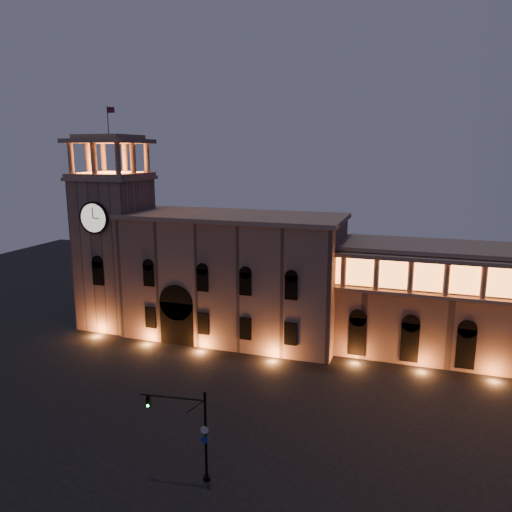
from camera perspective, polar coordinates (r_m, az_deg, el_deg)
name	(u,v)px	position (r m, az deg, el deg)	size (l,w,h in m)	color
ground	(176,410)	(54.37, -9.16, -16.96)	(160.00, 160.00, 0.00)	black
government_building	(233,276)	(70.67, -2.70, -2.31)	(30.80, 12.80, 17.60)	#896859
clock_tower	(115,244)	(77.52, -15.81, 1.34)	(9.80, 9.80, 32.40)	#896859
colonnade_wing	(493,305)	(69.13, 25.49, -5.05)	(40.60, 11.50, 14.50)	#846354
traffic_light	(194,433)	(42.49, -7.08, -19.42)	(5.64, 1.13, 7.78)	black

